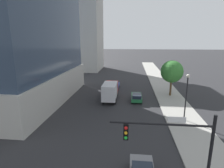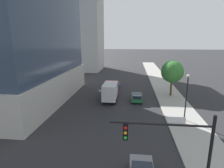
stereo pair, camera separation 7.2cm
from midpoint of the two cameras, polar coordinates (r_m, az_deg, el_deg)
name	(u,v)px [view 2 (the right image)]	position (r m, az deg, el deg)	size (l,w,h in m)	color
sidewalk	(180,113)	(28.85, 20.28, -8.36)	(4.90, 120.00, 0.15)	#9E9B93
construction_building	(78,19)	(66.73, -10.26, 19.05)	(16.18, 15.50, 38.92)	#B2AFA8
traffic_light_pole	(172,142)	(12.80, 18.27, -16.56)	(6.46, 0.48, 5.90)	black
street_lamp	(187,91)	(25.22, 22.16, -1.97)	(0.44, 0.44, 6.09)	black
street_tree	(172,72)	(35.74, 18.12, 3.63)	(4.09, 4.09, 6.58)	brown
car_green	(137,97)	(32.37, 7.72, -3.97)	(1.78, 4.40, 1.47)	#1E6638
car_blue	(115,85)	(40.44, 0.98, -0.36)	(1.89, 4.07, 1.40)	#233D9E
box_truck	(111,90)	(32.36, -0.36, -1.94)	(2.28, 6.59, 3.16)	#B21E1E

